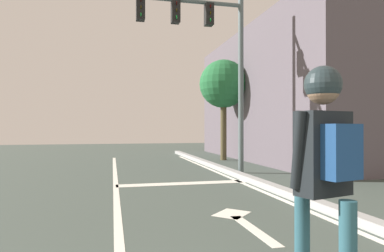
{
  "coord_description": "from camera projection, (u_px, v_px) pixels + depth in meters",
  "views": [
    {
      "loc": [
        -0.32,
        0.32,
        1.35
      ],
      "look_at": [
        0.84,
        5.22,
        1.39
      ],
      "focal_mm": 31.5,
      "sensor_mm": 36.0,
      "label": 1
    }
  ],
  "objects": [
    {
      "name": "lane_line_center",
      "position": [
        117.0,
        210.0,
        5.54
      ],
      "size": [
        0.12,
        20.0,
        0.01
      ],
      "primitive_type": "cube",
      "color": "silver",
      "rests_on": "ground"
    },
    {
      "name": "lane_line_curbside",
      "position": [
        285.0,
        201.0,
        6.24
      ],
      "size": [
        0.12,
        20.0,
        0.01
      ],
      "primitive_type": "cube",
      "color": "silver",
      "rests_on": "ground"
    },
    {
      "name": "stop_bar",
      "position": [
        183.0,
        183.0,
        8.21
      ],
      "size": [
        3.19,
        0.4,
        0.01
      ],
      "primitive_type": "cube",
      "color": "silver",
      "rests_on": "ground"
    },
    {
      "name": "lane_arrow_stem",
      "position": [
        254.0,
        229.0,
        4.48
      ],
      "size": [
        0.16,
        1.4,
        0.01
      ],
      "primitive_type": "cube",
      "color": "silver",
      "rests_on": "ground"
    },
    {
      "name": "lane_arrow_head",
      "position": [
        232.0,
        214.0,
        5.31
      ],
      "size": [
        0.71,
        0.71,
        0.01
      ],
      "primitive_type": "cube",
      "rotation": [
        0.0,
        0.0,
        0.79
      ],
      "color": "silver",
      "rests_on": "ground"
    },
    {
      "name": "curb_strip",
      "position": [
        297.0,
        197.0,
        6.3
      ],
      "size": [
        0.24,
        24.0,
        0.14
      ],
      "primitive_type": "cube",
      "color": "#9C9D9C",
      "rests_on": "ground"
    },
    {
      "name": "skater",
      "position": [
        325.0,
        156.0,
        2.29
      ],
      "size": [
        0.46,
        0.63,
        1.7
      ],
      "color": "#295662",
      "rests_on": "skateboard"
    },
    {
      "name": "traffic_signal_mast",
      "position": [
        204.0,
        40.0,
        9.91
      ],
      "size": [
        4.1,
        0.34,
        5.56
      ],
      "color": "#536264",
      "rests_on": "ground"
    },
    {
      "name": "roadside_tree",
      "position": [
        223.0,
        85.0,
        14.27
      ],
      "size": [
        2.04,
        2.04,
        4.25
      ],
      "color": "brown",
      "rests_on": "ground"
    },
    {
      "name": "building_block",
      "position": [
        327.0,
        97.0,
        15.1
      ],
      "size": [
        8.22,
        11.56,
        5.5
      ],
      "primitive_type": "cube",
      "color": "#5C535B",
      "rests_on": "ground"
    }
  ]
}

